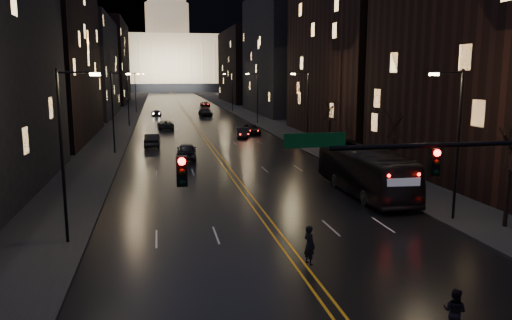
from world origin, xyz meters
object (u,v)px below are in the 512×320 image
bus (364,171)px  pedestrian_b (455,312)px  receding_car_a (242,133)px  pedestrian_a (309,245)px  traffic_signal (492,173)px  oncoming_car_b (152,140)px  oncoming_car_a (186,151)px

bus → pedestrian_b: bearing=-104.8°
bus → receding_car_a: (-3.45, 33.75, -1.03)m
receding_car_a → pedestrian_b: 53.32m
pedestrian_b → pedestrian_a: bearing=-14.5°
traffic_signal → oncoming_car_b: bearing=106.0°
oncoming_car_b → pedestrian_a: 40.56m
bus → oncoming_car_a: (-11.93, 17.70, -0.88)m
oncoming_car_b → receding_car_a: size_ratio=1.17×
pedestrian_a → pedestrian_b: size_ratio=1.14×
pedestrian_a → bus: bearing=-54.0°
oncoming_car_b → receding_car_a: oncoming_car_b is taller
pedestrian_b → bus: bearing=-51.9°
oncoming_car_a → pedestrian_a: size_ratio=2.69×
oncoming_car_a → pedestrian_b: size_ratio=3.05×
traffic_signal → receding_car_a: traffic_signal is taller
receding_car_a → oncoming_car_a: bearing=-112.0°
bus → oncoming_car_b: 31.42m
oncoming_car_b → receding_car_a: bearing=-150.2°
bus → oncoming_car_b: bus is taller
traffic_signal → pedestrian_a: 8.49m
pedestrian_b → traffic_signal: bearing=-88.7°
bus → receding_car_a: bus is taller
receding_car_a → pedestrian_a: bearing=-89.8°
traffic_signal → receding_car_a: bearing=91.0°
oncoming_car_b → pedestrian_b: bearing=104.2°
bus → receding_car_a: size_ratio=2.91×
oncoming_car_a → oncoming_car_b: bearing=-65.9°
oncoming_car_a → pedestrian_a: pedestrian_a is taller
oncoming_car_a → oncoming_car_b: oncoming_car_a is taller
traffic_signal → bus: bearing=81.6°
bus → oncoming_car_a: bus is taller
oncoming_car_a → receding_car_a: (8.48, 16.05, -0.15)m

